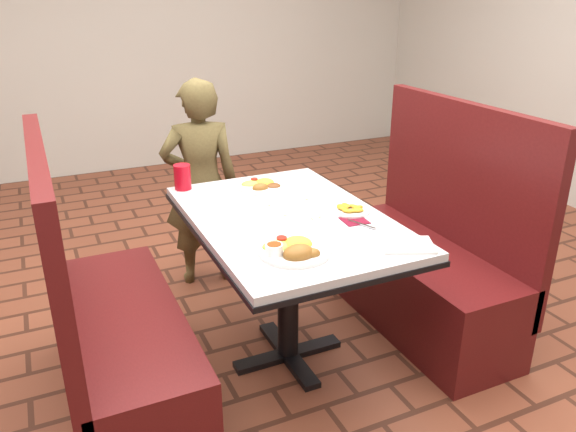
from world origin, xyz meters
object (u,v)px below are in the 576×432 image
(booth_bench_right, at_px, (426,266))
(plantain_plate, at_px, (350,210))
(near_dinner_plate, at_px, (294,246))
(red_tumbler, at_px, (182,177))
(dining_table, at_px, (288,236))
(far_dinner_plate, at_px, (262,184))
(booth_bench_left, at_px, (114,340))
(diner_person, at_px, (201,184))

(booth_bench_right, height_order, plantain_plate, booth_bench_right)
(near_dinner_plate, height_order, red_tumbler, red_tumbler)
(dining_table, height_order, far_dinner_plate, far_dinner_plate)
(dining_table, xyz_separation_m, red_tumbler, (-0.33, 0.55, 0.16))
(booth_bench_right, bearing_deg, booth_bench_left, 180.00)
(far_dinner_plate, bearing_deg, red_tumbler, 157.74)
(booth_bench_left, relative_size, plantain_plate, 6.87)
(far_dinner_plate, distance_m, plantain_plate, 0.53)
(booth_bench_right, distance_m, near_dinner_plate, 1.10)
(booth_bench_left, height_order, far_dinner_plate, booth_bench_left)
(near_dinner_plate, relative_size, far_dinner_plate, 1.16)
(dining_table, relative_size, booth_bench_left, 1.01)
(plantain_plate, bearing_deg, booth_bench_left, 176.05)
(plantain_plate, distance_m, red_tumbler, 0.87)
(diner_person, bearing_deg, red_tumbler, 73.54)
(booth_bench_left, distance_m, booth_bench_right, 1.60)
(booth_bench_left, bearing_deg, dining_table, 0.00)
(diner_person, height_order, red_tumbler, diner_person)
(dining_table, bearing_deg, booth_bench_right, 0.00)
(diner_person, xyz_separation_m, plantain_plate, (0.40, -1.03, 0.14))
(booth_bench_left, distance_m, far_dinner_plate, 1.03)
(far_dinner_plate, bearing_deg, diner_person, 106.36)
(booth_bench_left, xyz_separation_m, far_dinner_plate, (0.84, 0.40, 0.44))
(plantain_plate, xyz_separation_m, red_tumbler, (-0.60, 0.62, 0.05))
(far_dinner_plate, distance_m, red_tumbler, 0.40)
(dining_table, distance_m, booth_bench_right, 0.86)
(plantain_plate, height_order, red_tumbler, red_tumbler)
(booth_bench_left, xyz_separation_m, red_tumbler, (0.47, 0.55, 0.48))
(booth_bench_left, bearing_deg, far_dinner_plate, 25.51)
(dining_table, height_order, near_dinner_plate, near_dinner_plate)
(booth_bench_left, height_order, near_dinner_plate, booth_bench_left)
(booth_bench_right, height_order, far_dinner_plate, booth_bench_right)
(dining_table, xyz_separation_m, booth_bench_right, (0.80, 0.00, -0.32))
(diner_person, height_order, plantain_plate, diner_person)
(booth_bench_left, xyz_separation_m, plantain_plate, (1.07, -0.07, 0.43))
(red_tumbler, bearing_deg, booth_bench_right, -26.00)
(far_dinner_plate, relative_size, plantain_plate, 1.38)
(booth_bench_left, distance_m, near_dinner_plate, 0.87)
(booth_bench_left, height_order, booth_bench_right, same)
(dining_table, relative_size, near_dinner_plate, 4.32)
(near_dinner_plate, xyz_separation_m, red_tumbler, (-0.19, 0.90, 0.03))
(plantain_plate, bearing_deg, booth_bench_right, 8.03)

